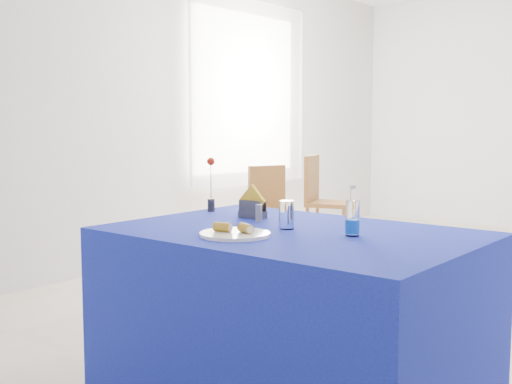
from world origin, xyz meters
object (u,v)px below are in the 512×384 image
(plate, at_px, (235,234))
(chair_win_b, at_px, (322,196))
(water_bottle, at_px, (353,219))
(blue_table, at_px, (292,313))
(chair_win_a, at_px, (273,206))

(plate, distance_m, chair_win_b, 3.65)
(plate, height_order, water_bottle, water_bottle)
(plate, xyz_separation_m, water_bottle, (0.38, 0.32, 0.06))
(water_bottle, height_order, chair_win_b, water_bottle)
(plate, relative_size, chair_win_b, 0.32)
(blue_table, bearing_deg, chair_win_b, 121.07)
(chair_win_a, bearing_deg, water_bottle, -116.66)
(blue_table, distance_m, chair_win_b, 3.46)
(blue_table, xyz_separation_m, water_bottle, (0.28, 0.04, 0.45))
(blue_table, relative_size, chair_win_b, 1.72)
(plate, bearing_deg, chair_win_a, 124.70)
(chair_win_a, relative_size, chair_win_b, 0.92)
(blue_table, height_order, chair_win_a, chair_win_a)
(blue_table, relative_size, chair_win_a, 1.86)
(plate, distance_m, blue_table, 0.48)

